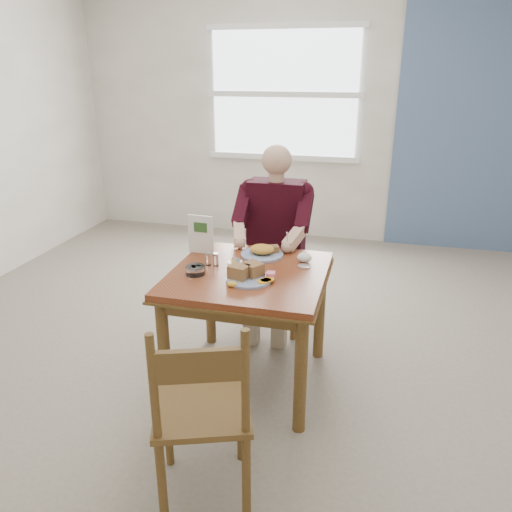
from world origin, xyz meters
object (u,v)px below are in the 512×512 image
(chair_far, at_px, (276,265))
(diner, at_px, (274,227))
(far_plate, at_px, (263,251))
(table, at_px, (249,289))
(near_plate, at_px, (249,274))
(chair_near, at_px, (202,412))

(chair_far, relative_size, diner, 0.69)
(chair_far, xyz_separation_m, far_plate, (0.02, -0.52, 0.30))
(table, relative_size, near_plate, 2.68)
(near_plate, bearing_deg, diner, 92.17)
(near_plate, xyz_separation_m, far_plate, (-0.01, 0.39, -0.00))
(table, relative_size, chair_far, 0.97)
(chair_far, relative_size, chair_near, 1.00)
(table, height_order, diner, diner)
(chair_far, xyz_separation_m, chair_near, (0.05, -1.75, 0.00))
(chair_near, bearing_deg, diner, 91.69)
(table, relative_size, chair_near, 0.97)
(far_plate, bearing_deg, table, -93.92)
(chair_far, relative_size, near_plate, 2.76)
(table, bearing_deg, chair_far, 90.00)
(chair_near, bearing_deg, far_plate, 91.38)
(diner, height_order, near_plate, diner)
(chair_near, bearing_deg, near_plate, 91.22)
(chair_near, xyz_separation_m, far_plate, (-0.03, 1.23, 0.30))
(chair_far, relative_size, far_plate, 2.65)
(chair_far, height_order, far_plate, chair_far)
(chair_near, relative_size, diner, 0.69)
(chair_far, distance_m, near_plate, 0.96)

